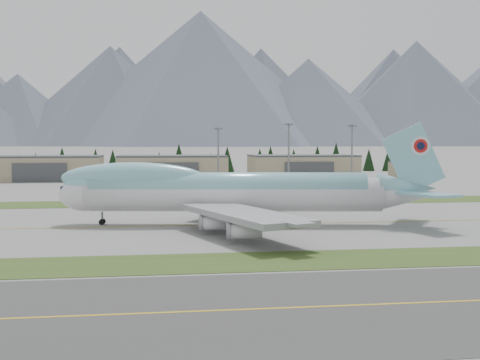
{
  "coord_description": "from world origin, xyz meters",
  "views": [
    {
      "loc": [
        -21.44,
        -121.25,
        17.06
      ],
      "look_at": [
        -2.34,
        17.75,
        8.0
      ],
      "focal_mm": 45.0,
      "sensor_mm": 36.0,
      "label": 1
    }
  ],
  "objects": [
    {
      "name": "hangar_left",
      "position": [
        -70.0,
        149.9,
        5.39
      ],
      "size": [
        48.0,
        26.6,
        10.8
      ],
      "color": "gray",
      "rests_on": "ground"
    },
    {
      "name": "service_vehicle_c",
      "position": [
        74.64,
        118.86,
        0.0
      ],
      "size": [
        2.95,
        4.24,
        1.14
      ],
      "primitive_type": "imported",
      "rotation": [
        0.0,
        0.0,
        -0.39
      ],
      "color": "#B9BBBF",
      "rests_on": "ground"
    },
    {
      "name": "boeing_747_freighter",
      "position": [
        -6.99,
        -0.02,
        6.91
      ],
      "size": [
        79.92,
        67.99,
        20.96
      ],
      "rotation": [
        0.0,
        0.0,
        -0.15
      ],
      "color": "silver",
      "rests_on": "ground"
    },
    {
      "name": "taxiway_line_near",
      "position": [
        0.0,
        -62.0,
        0.0
      ],
      "size": [
        400.0,
        0.4,
        0.02
      ],
      "primitive_type": "cube",
      "color": "gold",
      "rests_on": "ground"
    },
    {
      "name": "conifer_belt",
      "position": [
        13.58,
        210.85,
        7.03
      ],
      "size": [
        269.57,
        16.01,
        16.77
      ],
      "color": "black",
      "rests_on": "ground"
    },
    {
      "name": "control_shed",
      "position": [
        95.0,
        148.0,
        3.8
      ],
      "size": [
        14.0,
        12.0,
        7.6
      ],
      "color": "gray",
      "rests_on": "ground"
    },
    {
      "name": "grass_strip_near",
      "position": [
        0.0,
        -38.0,
        0.0
      ],
      "size": [
        400.0,
        14.0,
        0.08
      ],
      "primitive_type": "cube",
      "color": "#374C1B",
      "rests_on": "ground"
    },
    {
      "name": "service_vehicle_a",
      "position": [
        -30.5,
        122.87,
        0.0
      ],
      "size": [
        2.02,
        3.81,
        1.23
      ],
      "primitive_type": "imported",
      "rotation": [
        0.0,
        0.0,
        -0.16
      ],
      "color": "silver",
      "rests_on": "ground"
    },
    {
      "name": "hangar_right",
      "position": [
        45.0,
        149.9,
        5.39
      ],
      "size": [
        48.0,
        26.6,
        10.8
      ],
      "color": "gray",
      "rests_on": "ground"
    },
    {
      "name": "mountain_ridge_front",
      "position": [
        72.51,
        2208.77,
        237.23
      ],
      "size": [
        4273.04,
        1303.64,
        526.06
      ],
      "color": "#485060",
      "rests_on": "ground"
    },
    {
      "name": "floodlight_masts",
      "position": [
        -0.15,
        108.88,
        15.83
      ],
      "size": [
        150.71,
        8.94,
        23.94
      ],
      "color": "slate",
      "rests_on": "ground"
    },
    {
      "name": "mountain_ridge_rear",
      "position": [
        139.21,
        2900.0,
        248.05
      ],
      "size": [
        4436.76,
        989.25,
        494.62
      ],
      "color": "#485060",
      "rests_on": "ground"
    },
    {
      "name": "ground",
      "position": [
        0.0,
        0.0,
        0.0
      ],
      "size": [
        7000.0,
        7000.0,
        0.0
      ],
      "primitive_type": "plane",
      "color": "#5F5F5D",
      "rests_on": "ground"
    },
    {
      "name": "taxiway_line_main",
      "position": [
        0.0,
        0.0,
        0.0
      ],
      "size": [
        400.0,
        0.4,
        0.02
      ],
      "primitive_type": "cube",
      "color": "gold",
      "rests_on": "ground"
    },
    {
      "name": "grass_strip_far",
      "position": [
        0.0,
        45.0,
        0.0
      ],
      "size": [
        400.0,
        18.0,
        0.08
      ],
      "primitive_type": "cube",
      "color": "#374C1B",
      "rests_on": "ground"
    },
    {
      "name": "hangar_center",
      "position": [
        -15.0,
        149.9,
        5.39
      ],
      "size": [
        48.0,
        26.6,
        10.8
      ],
      "color": "gray",
      "rests_on": "ground"
    },
    {
      "name": "asphalt_taxiway",
      "position": [
        0.0,
        -62.0,
        0.0
      ],
      "size": [
        400.0,
        32.0,
        0.04
      ],
      "primitive_type": "cube",
      "color": "#373737",
      "rests_on": "ground"
    },
    {
      "name": "service_vehicle_b",
      "position": [
        7.05,
        115.95,
        0.0
      ],
      "size": [
        3.87,
        2.17,
        1.21
      ],
      "primitive_type": "imported",
      "rotation": [
        0.0,
        0.0,
        1.32
      ],
      "color": "gold",
      "rests_on": "ground"
    }
  ]
}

